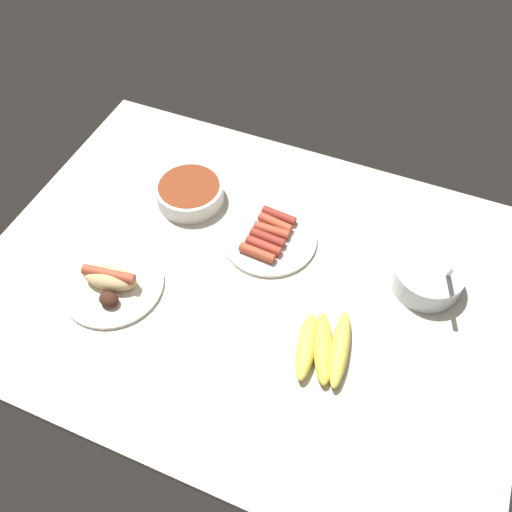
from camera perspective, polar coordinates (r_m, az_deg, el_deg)
name	(u,v)px	position (r cm, az deg, el deg)	size (l,w,h in cm)	color
ground_plane	(250,281)	(123.02, -0.66, -2.69)	(120.00, 90.00, 3.00)	beige
banana_bunch	(324,347)	(111.46, 7.16, -9.57)	(13.03, 19.03, 3.80)	#E5D14C
bowl_chili	(190,192)	(135.93, -7.02, 6.73)	(16.88, 16.88, 4.98)	white
plate_sausages	(269,237)	(127.59, 1.36, 2.05)	(22.64, 22.64, 3.27)	white
plate_hotdog_assembled	(111,282)	(123.14, -15.06, -2.67)	(22.88, 22.88, 5.61)	white
bowl_coleslaw	(428,276)	(123.74, 17.70, -2.06)	(15.28, 15.28, 16.01)	silver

